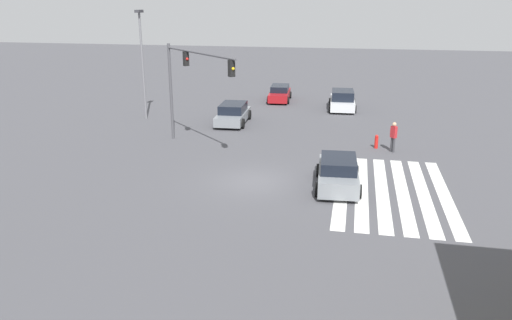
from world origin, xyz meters
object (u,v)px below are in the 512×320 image
car_1 (338,173)px  car_2 (233,114)px  car_0 (280,93)px  pedestrian (393,135)px  car_3 (342,100)px  fire_hydrant (376,142)px  traffic_signal_mast (188,75)px  street_light_pole_a (142,55)px

car_1 → car_2: 14.40m
car_0 → pedestrian: 17.15m
car_1 → car_3: bearing=-2.0°
fire_hydrant → traffic_signal_mast: bearing=100.6°
traffic_signal_mast → pedestrian: 12.78m
traffic_signal_mast → fire_hydrant: traffic_signal_mast is taller
car_0 → car_3: (-2.65, -5.70, 0.10)m
car_0 → street_light_pole_a: street_light_pole_a is taller
car_0 → fire_hydrant: car_0 is taller
car_3 → street_light_pole_a: bearing=111.1°
fire_hydrant → car_1: bearing=164.3°
traffic_signal_mast → car_2: bearing=126.2°
car_1 → car_3: size_ratio=0.95×
traffic_signal_mast → pedestrian: size_ratio=3.36×
car_1 → street_light_pole_a: bearing=48.3°
car_2 → street_light_pole_a: street_light_pole_a is taller
traffic_signal_mast → car_0: size_ratio=1.37×
car_0 → car_2: (-9.31, 2.05, 0.06)m
car_0 → street_light_pole_a: size_ratio=0.56×
car_2 → car_1: bearing=32.1°
car_2 → car_3: size_ratio=0.97×
car_0 → traffic_signal_mast: bearing=-14.6°
car_0 → car_2: bearing=-16.1°
car_3 → car_1: bearing=178.3°
car_1 → fire_hydrant: car_1 is taller
traffic_signal_mast → car_2: (6.72, -1.04, -3.79)m
traffic_signal_mast → car_0: bearing=124.1°
car_0 → pedestrian: pedestrian is taller
car_0 → car_3: 6.29m
fire_hydrant → car_3: bearing=12.4°
car_2 → car_3: (6.66, -7.75, 0.04)m
street_light_pole_a → car_3: bearing=-65.9°
pedestrian → street_light_pole_a: 19.22m
car_0 → car_2: 9.53m
car_2 → street_light_pole_a: bearing=-93.3°
car_0 → car_2: car_2 is taller
car_1 → car_2: car_1 is taller
car_0 → car_1: car_1 is taller
pedestrian → car_0: bearing=-101.4°
car_0 → fire_hydrant: 16.15m
car_0 → car_3: size_ratio=0.92×
traffic_signal_mast → street_light_pole_a: street_light_pole_a is taller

